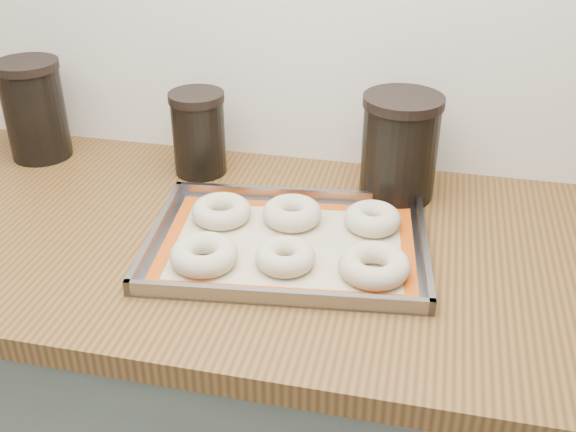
% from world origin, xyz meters
% --- Properties ---
extents(cabinet, '(3.00, 0.65, 0.86)m').
position_xyz_m(cabinet, '(0.00, 1.68, 0.43)').
color(cabinet, slate).
rests_on(cabinet, floor).
extents(countertop, '(3.06, 0.68, 0.04)m').
position_xyz_m(countertop, '(0.00, 1.68, 0.88)').
color(countertop, brown).
rests_on(countertop, cabinet).
extents(baking_tray, '(0.50, 0.38, 0.03)m').
position_xyz_m(baking_tray, '(0.17, 1.65, 0.91)').
color(baking_tray, gray).
rests_on(baking_tray, countertop).
extents(baking_mat, '(0.45, 0.34, 0.00)m').
position_xyz_m(baking_mat, '(0.17, 1.65, 0.90)').
color(baking_mat, '#C6B793').
rests_on(baking_mat, baking_tray).
extents(bagel_front_left, '(0.11, 0.11, 0.04)m').
position_xyz_m(bagel_front_left, '(0.05, 1.56, 0.92)').
color(bagel_front_left, beige).
rests_on(bagel_front_left, baking_mat).
extents(bagel_front_mid, '(0.12, 0.12, 0.03)m').
position_xyz_m(bagel_front_mid, '(0.18, 1.59, 0.92)').
color(bagel_front_mid, beige).
rests_on(bagel_front_mid, baking_mat).
extents(bagel_front_right, '(0.12, 0.12, 0.04)m').
position_xyz_m(bagel_front_right, '(0.32, 1.59, 0.92)').
color(bagel_front_right, beige).
rests_on(bagel_front_right, baking_mat).
extents(bagel_back_left, '(0.12, 0.12, 0.03)m').
position_xyz_m(bagel_back_left, '(0.03, 1.71, 0.92)').
color(bagel_back_left, beige).
rests_on(bagel_back_left, baking_mat).
extents(bagel_back_mid, '(0.11, 0.11, 0.04)m').
position_xyz_m(bagel_back_mid, '(0.16, 1.72, 0.92)').
color(bagel_back_mid, beige).
rests_on(bagel_back_mid, baking_mat).
extents(bagel_back_right, '(0.13, 0.13, 0.04)m').
position_xyz_m(bagel_back_right, '(0.30, 1.74, 0.92)').
color(bagel_back_right, beige).
rests_on(bagel_back_right, baking_mat).
extents(canister_left, '(0.13, 0.13, 0.21)m').
position_xyz_m(canister_left, '(-0.42, 1.89, 1.00)').
color(canister_left, black).
rests_on(canister_left, countertop).
extents(canister_mid, '(0.11, 0.11, 0.17)m').
position_xyz_m(canister_mid, '(-0.07, 1.89, 0.98)').
color(canister_mid, black).
rests_on(canister_mid, countertop).
extents(canister_right, '(0.15, 0.15, 0.20)m').
position_xyz_m(canister_right, '(0.33, 1.88, 1.00)').
color(canister_right, black).
rests_on(canister_right, countertop).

